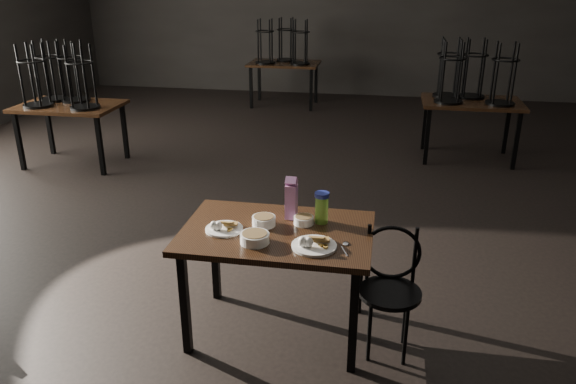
% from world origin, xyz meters
% --- Properties ---
extents(main_table, '(1.20, 0.80, 0.75)m').
position_xyz_m(main_table, '(0.27, -1.64, 0.67)').
color(main_table, black).
rests_on(main_table, ground).
extents(plate_left, '(0.24, 0.24, 0.08)m').
position_xyz_m(plate_left, '(-0.06, -1.70, 0.77)').
color(plate_left, white).
rests_on(plate_left, main_table).
extents(plate_right, '(0.27, 0.27, 0.09)m').
position_xyz_m(plate_right, '(0.53, -1.83, 0.77)').
color(plate_right, white).
rests_on(plate_right, main_table).
extents(bowl_near, '(0.15, 0.15, 0.06)m').
position_xyz_m(bowl_near, '(0.18, -1.59, 0.78)').
color(bowl_near, white).
rests_on(bowl_near, main_table).
extents(bowl_far, '(0.13, 0.13, 0.05)m').
position_xyz_m(bowl_far, '(0.43, -1.52, 0.78)').
color(bowl_far, white).
rests_on(bowl_far, main_table).
extents(bowl_big, '(0.18, 0.18, 0.06)m').
position_xyz_m(bowl_big, '(0.18, -1.84, 0.78)').
color(bowl_big, white).
rests_on(bowl_big, main_table).
extents(juice_carton, '(0.08, 0.08, 0.29)m').
position_xyz_m(juice_carton, '(0.33, -1.45, 0.88)').
color(juice_carton, '#941B84').
rests_on(juice_carton, main_table).
extents(water_bottle, '(0.10, 0.10, 0.21)m').
position_xyz_m(water_bottle, '(0.53, -1.48, 0.86)').
color(water_bottle, '#78BF38').
rests_on(water_bottle, main_table).
extents(spoon, '(0.05, 0.19, 0.01)m').
position_xyz_m(spoon, '(0.72, -1.77, 0.75)').
color(spoon, silver).
rests_on(spoon, main_table).
extents(bentwood_chair, '(0.38, 0.38, 0.81)m').
position_xyz_m(bentwood_chair, '(1.00, -1.68, 0.48)').
color(bentwood_chair, black).
rests_on(bentwood_chair, ground).
extents(bg_table_left, '(1.20, 0.80, 1.48)m').
position_xyz_m(bg_table_left, '(-2.89, 1.31, 0.80)').
color(bg_table_left, black).
rests_on(bg_table_left, ground).
extents(bg_table_right, '(1.20, 0.80, 1.48)m').
position_xyz_m(bg_table_right, '(1.91, 2.38, 0.80)').
color(bg_table_right, black).
rests_on(bg_table_right, ground).
extents(bg_table_far, '(1.20, 0.80, 1.48)m').
position_xyz_m(bg_table_far, '(-0.89, 4.87, 0.78)').
color(bg_table_far, black).
rests_on(bg_table_far, ground).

